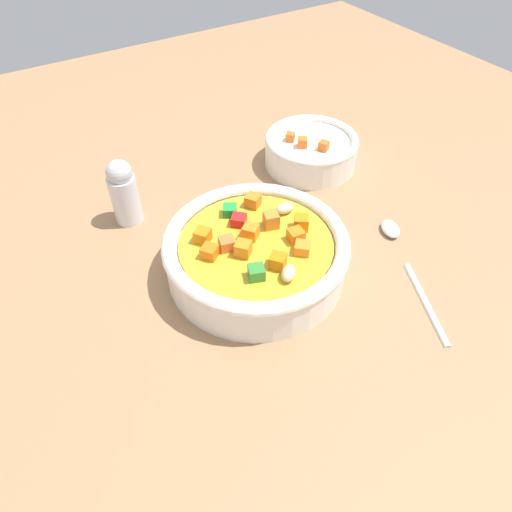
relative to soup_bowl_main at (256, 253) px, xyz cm
name	(u,v)px	position (x,y,z in cm)	size (l,w,h in cm)	color
ground_plane	(256,277)	(0.00, 0.01, -3.87)	(140.00, 140.00, 2.00)	#9E754F
soup_bowl_main	(256,253)	(0.00, 0.00, 0.00)	(20.11, 20.11, 6.14)	white
spoon	(407,261)	(-8.16, -15.19, -2.42)	(17.66, 9.12, 1.02)	silver
side_bowl_small	(311,150)	(14.03, -18.00, -0.50)	(13.11, 13.11, 5.08)	white
pepper_shaker	(124,192)	(16.17, 8.70, 1.40)	(3.42, 3.42, 8.62)	silver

